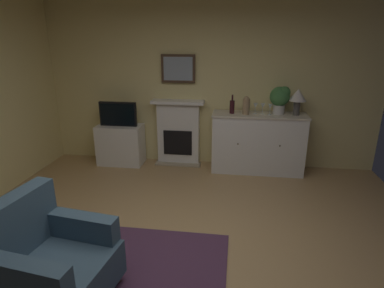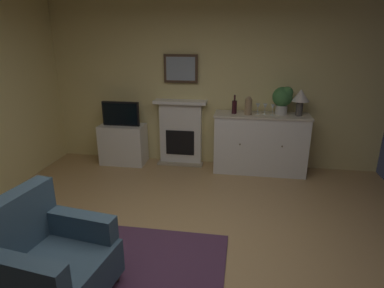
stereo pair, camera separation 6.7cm
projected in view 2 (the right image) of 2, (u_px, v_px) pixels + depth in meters
name	position (u px, v px, depth m)	size (l,w,h in m)	color
ground_plane	(178.00, 269.00, 3.12)	(5.47, 5.54, 0.10)	tan
wall_rear	(210.00, 80.00, 5.21)	(5.47, 0.06, 2.83)	#EAD68C
area_rug	(92.00, 287.00, 2.81)	(2.28, 1.88, 0.02)	#4C2D47
fireplace_unit	(181.00, 132.00, 5.44)	(0.87, 0.30, 1.10)	white
framed_picture	(181.00, 69.00, 5.15)	(0.55, 0.04, 0.45)	#473323
sideboard_cabinet	(260.00, 143.00, 5.10)	(1.46, 0.49, 0.95)	white
table_lamp	(301.00, 97.00, 4.78)	(0.26, 0.26, 0.40)	#4C4742
wine_bottle	(234.00, 107.00, 4.97)	(0.08, 0.08, 0.29)	#331419
wine_glass_left	(258.00, 106.00, 4.93)	(0.07, 0.07, 0.16)	silver
wine_glass_center	(265.00, 107.00, 4.91)	(0.07, 0.07, 0.16)	silver
wine_glass_right	(273.00, 107.00, 4.86)	(0.07, 0.07, 0.16)	silver
vase_decorative	(249.00, 106.00, 4.89)	(0.11, 0.11, 0.28)	#9E7F5B
tv_cabinet	(123.00, 144.00, 5.50)	(0.75, 0.42, 0.68)	white
tv_set	(121.00, 114.00, 5.31)	(0.62, 0.07, 0.40)	black
potted_plant_small	(283.00, 98.00, 4.86)	(0.30, 0.30, 0.43)	beige
armchair	(48.00, 260.00, 2.58)	(0.91, 0.87, 0.92)	#3F596B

